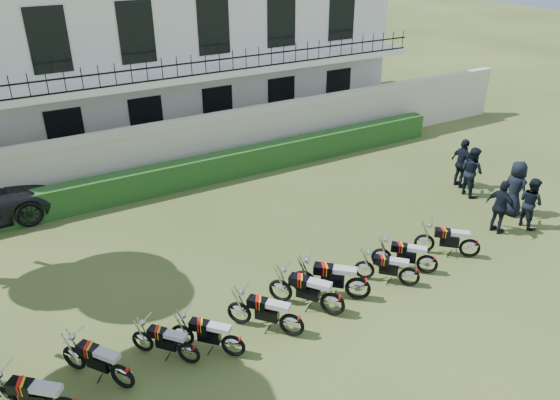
{
  "coord_description": "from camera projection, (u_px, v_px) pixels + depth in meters",
  "views": [
    {
      "loc": [
        -6.91,
        -10.16,
        8.67
      ],
      "look_at": [
        0.19,
        2.46,
        1.25
      ],
      "focal_mm": 35.0,
      "sensor_mm": 36.0,
      "label": 1
    }
  ],
  "objects": [
    {
      "name": "ground",
      "position": [
        318.0,
        278.0,
        14.85
      ],
      "size": [
        100.0,
        100.0,
        0.0
      ],
      "primitive_type": "plane",
      "color": "#35451B",
      "rests_on": "ground"
    },
    {
      "name": "perimeter_wall",
      "position": [
        203.0,
        145.0,
        20.52
      ],
      "size": [
        30.0,
        0.35,
        2.3
      ],
      "color": "beige",
      "rests_on": "ground"
    },
    {
      "name": "hedge",
      "position": [
        237.0,
        163.0,
        20.64
      ],
      "size": [
        18.0,
        0.6,
        1.0
      ],
      "primitive_type": "cube",
      "color": "#234B1A",
      "rests_on": "ground"
    },
    {
      "name": "building",
      "position": [
        148.0,
        47.0,
        23.98
      ],
      "size": [
        20.4,
        9.6,
        7.4
      ],
      "color": "silver",
      "rests_on": "ground"
    },
    {
      "name": "motorcycle_1",
      "position": [
        122.0,
        371.0,
        11.14
      ],
      "size": [
        1.19,
        1.58,
        1.03
      ],
      "rotation": [
        0.0,
        0.0,
        0.63
      ],
      "color": "black",
      "rests_on": "ground"
    },
    {
      "name": "motorcycle_2",
      "position": [
        189.0,
        349.0,
        11.79
      ],
      "size": [
        1.18,
        1.33,
        0.92
      ],
      "rotation": [
        0.0,
        0.0,
        0.72
      ],
      "color": "black",
      "rests_on": "ground"
    },
    {
      "name": "motorcycle_3",
      "position": [
        233.0,
        341.0,
        11.97
      ],
      "size": [
        1.32,
        1.35,
        0.98
      ],
      "rotation": [
        0.0,
        0.0,
        0.77
      ],
      "color": "black",
      "rests_on": "ground"
    },
    {
      "name": "motorcycle_4",
      "position": [
        292.0,
        320.0,
        12.56
      ],
      "size": [
        1.35,
        1.52,
        1.06
      ],
      "rotation": [
        0.0,
        0.0,
        0.72
      ],
      "color": "black",
      "rests_on": "ground"
    },
    {
      "name": "motorcycle_5",
      "position": [
        333.0,
        299.0,
        13.22
      ],
      "size": [
        1.31,
        1.66,
        1.1
      ],
      "rotation": [
        0.0,
        0.0,
        0.66
      ],
      "color": "black",
      "rests_on": "ground"
    },
    {
      "name": "motorcycle_6",
      "position": [
        358.0,
        283.0,
        13.77
      ],
      "size": [
        1.61,
        1.45,
        1.13
      ],
      "rotation": [
        0.0,
        0.0,
        0.84
      ],
      "color": "black",
      "rests_on": "ground"
    },
    {
      "name": "motorcycle_7",
      "position": [
        410.0,
        272.0,
        14.33
      ],
      "size": [
        1.28,
        1.3,
        0.95
      ],
      "rotation": [
        0.0,
        0.0,
        0.78
      ],
      "color": "black",
      "rests_on": "ground"
    },
    {
      "name": "motorcycle_8",
      "position": [
        428.0,
        260.0,
        14.83
      ],
      "size": [
        1.35,
        1.36,
        0.99
      ],
      "rotation": [
        0.0,
        0.0,
        0.78
      ],
      "color": "black",
      "rests_on": "ground"
    },
    {
      "name": "motorcycle_9",
      "position": [
        471.0,
        244.0,
        15.55
      ],
      "size": [
        1.45,
        1.31,
        1.02
      ],
      "rotation": [
        0.0,
        0.0,
        0.84
      ],
      "color": "black",
      "rests_on": "ground"
    },
    {
      "name": "officer_1",
      "position": [
        531.0,
        202.0,
        17.04
      ],
      "size": [
        0.73,
        0.88,
        1.65
      ],
      "primitive_type": "imported",
      "rotation": [
        0.0,
        0.0,
        1.44
      ],
      "color": "black",
      "rests_on": "ground"
    },
    {
      "name": "officer_2",
      "position": [
        501.0,
        207.0,
        16.67
      ],
      "size": [
        0.52,
        1.06,
        1.75
      ],
      "primitive_type": "imported",
      "rotation": [
        0.0,
        0.0,
        1.67
      ],
      "color": "black",
      "rests_on": "ground"
    },
    {
      "name": "officer_3",
      "position": [
        515.0,
        188.0,
        17.72
      ],
      "size": [
        0.66,
        0.95,
        1.86
      ],
      "primitive_type": "imported",
      "rotation": [
        0.0,
        0.0,
        1.5
      ],
      "color": "black",
      "rests_on": "ground"
    },
    {
      "name": "officer_4",
      "position": [
        472.0,
        171.0,
        19.01
      ],
      "size": [
        0.76,
        0.93,
        1.78
      ],
      "primitive_type": "imported",
      "rotation": [
        0.0,
        0.0,
        1.46
      ],
      "color": "black",
      "rests_on": "ground"
    },
    {
      "name": "officer_5",
      "position": [
        462.0,
        163.0,
        19.57
      ],
      "size": [
        0.56,
        1.11,
        1.83
      ],
      "primitive_type": "imported",
      "rotation": [
        0.0,
        0.0,
        1.46
      ],
      "color": "black",
      "rests_on": "ground"
    }
  ]
}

